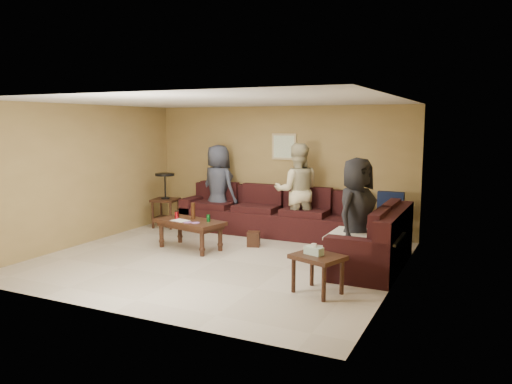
% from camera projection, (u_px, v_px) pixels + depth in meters
% --- Properties ---
extents(room, '(5.60, 5.50, 2.50)m').
position_uv_depth(room, '(218.00, 156.00, 7.76)').
color(room, '#B7AD9A').
rests_on(room, ground).
extents(sectional_sofa, '(4.65, 2.90, 0.97)m').
position_uv_depth(sectional_sofa, '(300.00, 226.00, 8.96)').
color(sectional_sofa, black).
rests_on(sectional_sofa, ground).
extents(coffee_table, '(1.32, 0.86, 0.79)m').
position_uv_depth(coffee_table, '(190.00, 225.00, 8.60)').
color(coffee_table, '#321A10').
rests_on(coffee_table, ground).
extents(end_table_left, '(0.58, 0.58, 1.13)m').
position_uv_depth(end_table_left, '(165.00, 199.00, 10.40)').
color(end_table_left, '#321A10').
rests_on(end_table_left, ground).
extents(side_table_right, '(0.74, 0.67, 0.65)m').
position_uv_depth(side_table_right, '(317.00, 260.00, 6.36)').
color(side_table_right, '#321A10').
rests_on(side_table_right, ground).
extents(waste_bin, '(0.28, 0.28, 0.26)m').
position_uv_depth(waste_bin, '(254.00, 239.00, 8.83)').
color(waste_bin, '#321A10').
rests_on(waste_bin, ground).
extents(wall_art, '(0.52, 0.04, 0.52)m').
position_uv_depth(wall_art, '(284.00, 147.00, 9.93)').
color(wall_art, tan).
rests_on(wall_art, ground).
extents(person_left, '(0.97, 0.77, 1.73)m').
position_uv_depth(person_left, '(218.00, 187.00, 10.24)').
color(person_left, '#323646').
rests_on(person_left, ground).
extents(person_middle, '(1.08, 0.98, 1.80)m').
position_uv_depth(person_middle, '(297.00, 191.00, 9.40)').
color(person_middle, beige).
rests_on(person_middle, ground).
extents(person_right, '(0.74, 0.94, 1.68)m').
position_uv_depth(person_right, '(356.00, 215.00, 7.26)').
color(person_right, black).
rests_on(person_right, ground).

